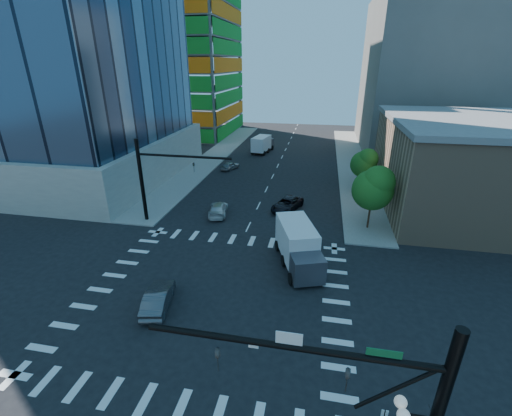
# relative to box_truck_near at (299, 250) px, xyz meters

# --- Properties ---
(ground) EXTENTS (160.00, 160.00, 0.00)m
(ground) POSITION_rel_box_truck_near_xyz_m (-5.88, -5.36, -1.55)
(ground) COLOR black
(ground) RESTS_ON ground
(road_markings) EXTENTS (20.00, 20.00, 0.01)m
(road_markings) POSITION_rel_box_truck_near_xyz_m (-5.88, -5.36, -1.54)
(road_markings) COLOR silver
(road_markings) RESTS_ON ground
(sidewalk_ne) EXTENTS (5.00, 60.00, 0.15)m
(sidewalk_ne) POSITION_rel_box_truck_near_xyz_m (6.62, 34.64, -1.47)
(sidewalk_ne) COLOR gray
(sidewalk_ne) RESTS_ON ground
(sidewalk_nw) EXTENTS (5.00, 60.00, 0.15)m
(sidewalk_nw) POSITION_rel_box_truck_near_xyz_m (-18.38, 34.64, -1.47)
(sidewalk_nw) COLOR gray
(sidewalk_nw) RESTS_ON ground
(construction_building) EXTENTS (25.16, 34.50, 70.60)m
(construction_building) POSITION_rel_box_truck_near_xyz_m (-33.30, 56.56, 23.06)
(construction_building) COLOR slate
(construction_building) RESTS_ON ground
(commercial_building) EXTENTS (20.50, 22.50, 10.60)m
(commercial_building) POSITION_rel_box_truck_near_xyz_m (19.12, 16.64, 3.76)
(commercial_building) COLOR tan
(commercial_building) RESTS_ON ground
(bg_building_ne) EXTENTS (24.00, 30.00, 28.00)m
(bg_building_ne) POSITION_rel_box_truck_near_xyz_m (21.12, 49.64, 12.45)
(bg_building_ne) COLOR #615C57
(bg_building_ne) RESTS_ON ground
(signal_mast_nw) EXTENTS (10.20, 0.40, 9.00)m
(signal_mast_nw) POSITION_rel_box_truck_near_xyz_m (-15.88, 6.14, 3.95)
(signal_mast_nw) COLOR black
(signal_mast_nw) RESTS_ON sidewalk_nw
(tree_south) EXTENTS (4.16, 4.16, 6.82)m
(tree_south) POSITION_rel_box_truck_near_xyz_m (6.75, 8.54, 3.14)
(tree_south) COLOR #382316
(tree_south) RESTS_ON sidewalk_ne
(tree_north) EXTENTS (3.54, 3.52, 5.78)m
(tree_north) POSITION_rel_box_truck_near_xyz_m (7.05, 20.54, 2.44)
(tree_north) COLOR #382316
(tree_north) RESTS_ON sidewalk_ne
(car_nb_far) EXTENTS (3.96, 5.68, 1.44)m
(car_nb_far) POSITION_rel_box_truck_near_xyz_m (-2.29, 12.04, -0.83)
(car_nb_far) COLOR black
(car_nb_far) RESTS_ON ground
(car_sb_near) EXTENTS (2.74, 4.99, 1.37)m
(car_sb_near) POSITION_rel_box_truck_near_xyz_m (-9.97, 9.20, -0.86)
(car_sb_near) COLOR silver
(car_sb_near) RESTS_ON ground
(car_sb_mid) EXTENTS (2.79, 4.06, 1.28)m
(car_sb_mid) POSITION_rel_box_truck_near_xyz_m (-13.31, 27.01, -0.91)
(car_sb_mid) COLOR #94979B
(car_sb_mid) RESTS_ON ground
(car_sb_cross) EXTENTS (2.48, 4.76, 1.49)m
(car_sb_cross) POSITION_rel_box_truck_near_xyz_m (-9.47, -7.33, -0.80)
(car_sb_cross) COLOR #48494D
(car_sb_cross) RESTS_ON ground
(box_truck_near) EXTENTS (4.86, 7.23, 3.50)m
(box_truck_near) POSITION_rel_box_truck_near_xyz_m (0.00, 0.00, 0.00)
(box_truck_near) COLOR black
(box_truck_near) RESTS_ON ground
(box_truck_far) EXTENTS (3.63, 6.50, 3.22)m
(box_truck_far) POSITION_rel_box_truck_near_xyz_m (-10.04, 39.72, -0.12)
(box_truck_far) COLOR black
(box_truck_far) RESTS_ON ground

